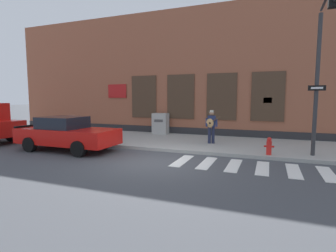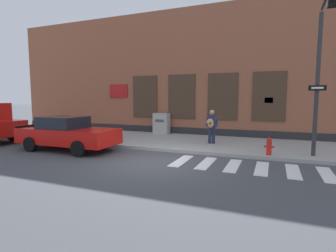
{
  "view_description": "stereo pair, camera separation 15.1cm",
  "coord_description": "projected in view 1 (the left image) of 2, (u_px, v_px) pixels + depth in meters",
  "views": [
    {
      "loc": [
        3.92,
        -8.73,
        2.37
      ],
      "look_at": [
        -0.3,
        2.11,
        1.12
      ],
      "focal_mm": 28.0,
      "sensor_mm": 36.0,
      "label": 1
    },
    {
      "loc": [
        4.06,
        -8.67,
        2.37
      ],
      "look_at": [
        -0.3,
        2.11,
        1.12
      ],
      "focal_mm": 28.0,
      "sensor_mm": 36.0,
      "label": 2
    }
  ],
  "objects": [
    {
      "name": "ground_plane",
      "position": [
        155.0,
        162.0,
        9.75
      ],
      "size": [
        160.0,
        160.0,
        0.0
      ],
      "primitive_type": "plane",
      "color": "#424449"
    },
    {
      "name": "sidewalk",
      "position": [
        188.0,
        142.0,
        13.7
      ],
      "size": [
        28.0,
        4.93,
        0.14
      ],
      "color": "#9E9E99",
      "rests_on": "ground"
    },
    {
      "name": "building_backdrop",
      "position": [
        208.0,
        75.0,
        17.43
      ],
      "size": [
        28.0,
        4.06,
        7.77
      ],
      "color": "#99563D",
      "rests_on": "ground"
    },
    {
      "name": "crosswalk",
      "position": [
        248.0,
        167.0,
        9.04
      ],
      "size": [
        5.2,
        1.9,
        0.01
      ],
      "color": "silver",
      "rests_on": "ground"
    },
    {
      "name": "red_car",
      "position": [
        67.0,
        134.0,
        11.82
      ],
      "size": [
        4.6,
        2.0,
        1.53
      ],
      "color": "red",
      "rests_on": "ground"
    },
    {
      "name": "busker",
      "position": [
        211.0,
        125.0,
        12.79
      ],
      "size": [
        0.77,
        0.62,
        1.64
      ],
      "color": "#1E233D",
      "rests_on": "sidewalk"
    },
    {
      "name": "traffic_light",
      "position": [
        323.0,
        50.0,
        8.72
      ],
      "size": [
        0.6,
        3.3,
        5.54
      ],
      "color": "#2D2D30",
      "rests_on": "sidewalk"
    },
    {
      "name": "utility_box",
      "position": [
        161.0,
        123.0,
        16.37
      ],
      "size": [
        0.95,
        0.65,
        1.28
      ],
      "color": "#ADADA8",
      "rests_on": "sidewalk"
    },
    {
      "name": "fire_hydrant",
      "position": [
        269.0,
        146.0,
        10.28
      ],
      "size": [
        0.38,
        0.2,
        0.7
      ],
      "color": "red",
      "rests_on": "sidewalk"
    }
  ]
}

